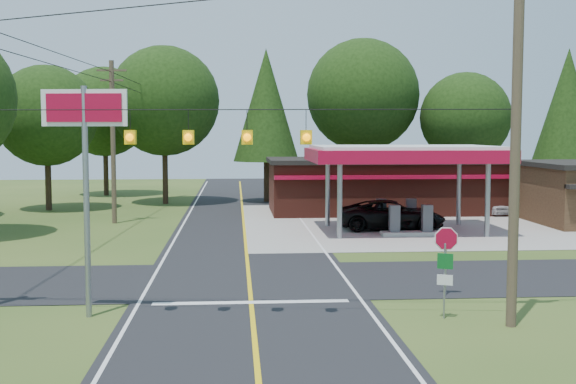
{
  "coord_description": "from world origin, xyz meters",
  "views": [
    {
      "loc": [
        -0.49,
        -27.1,
        5.66
      ],
      "look_at": [
        2.0,
        7.0,
        2.8
      ],
      "focal_mm": 45.0,
      "sensor_mm": 36.0,
      "label": 1
    }
  ],
  "objects": [
    {
      "name": "route_sign_post",
      "position": [
        5.8,
        -6.02,
        1.37
      ],
      "size": [
        0.45,
        0.21,
        2.3
      ],
      "color": "gray",
      "rests_on": "ground"
    },
    {
      "name": "cross_road",
      "position": [
        0.0,
        0.0,
        0.01
      ],
      "size": [
        70.0,
        7.0,
        0.02
      ],
      "primitive_type": "cube",
      "color": "black",
      "rests_on": "ground"
    },
    {
      "name": "suv_car",
      "position": [
        8.5,
        13.75,
        0.85
      ],
      "size": [
        6.44,
        6.44,
        1.7
      ],
      "primitive_type": "imported",
      "rotation": [
        0.0,
        0.0,
        1.52
      ],
      "color": "black",
      "rests_on": "ground"
    },
    {
      "name": "big_stop_sign",
      "position": [
        -5.0,
        -5.01,
        5.24
      ],
      "size": [
        2.6,
        0.44,
        7.03
      ],
      "color": "gray",
      "rests_on": "ground"
    },
    {
      "name": "utility_pole_north",
      "position": [
        -6.5,
        35.0,
        4.75
      ],
      "size": [
        0.3,
        0.3,
        9.5
      ],
      "color": "#473828",
      "rests_on": "ground"
    },
    {
      "name": "convenience_store",
      "position": [
        10.0,
        22.98,
        1.92
      ],
      "size": [
        16.4,
        7.55,
        3.8
      ],
      "color": "#562218",
      "rests_on": "ground"
    },
    {
      "name": "sedan_car",
      "position": [
        17.0,
        21.0,
        0.64
      ],
      "size": [
        4.37,
        4.37,
        1.28
      ],
      "primitive_type": "imported",
      "rotation": [
        0.0,
        0.0,
        0.18
      ],
      "color": "silver",
      "rests_on": "ground"
    },
    {
      "name": "utility_pole_far_left",
      "position": [
        -8.0,
        18.0,
        5.2
      ],
      "size": [
        1.8,
        0.3,
        10.0
      ],
      "color": "#473828",
      "rests_on": "ground"
    },
    {
      "name": "utility_pole_near_right",
      "position": [
        7.5,
        -7.0,
        5.96
      ],
      "size": [
        1.8,
        0.3,
        11.5
      ],
      "color": "#473828",
      "rests_on": "ground"
    },
    {
      "name": "treeline_backdrop",
      "position": [
        0.82,
        24.01,
        7.49
      ],
      "size": [
        70.27,
        51.59,
        13.3
      ],
      "color": "#332316",
      "rests_on": "ground"
    },
    {
      "name": "gas_canopy",
      "position": [
        9.0,
        13.0,
        4.27
      ],
      "size": [
        10.6,
        7.4,
        4.88
      ],
      "color": "gray",
      "rests_on": "ground"
    },
    {
      "name": "ground",
      "position": [
        0.0,
        0.0,
        0.0
      ],
      "size": [
        120.0,
        120.0,
        0.0
      ],
      "primitive_type": "plane",
      "color": "#304A1A",
      "rests_on": "ground"
    },
    {
      "name": "octagonal_stop_sign",
      "position": [
        6.72,
        -3.01,
        1.8
      ],
      "size": [
        0.84,
        0.18,
        2.42
      ],
      "color": "gray",
      "rests_on": "ground"
    },
    {
      "name": "main_highway",
      "position": [
        0.0,
        0.0,
        0.01
      ],
      "size": [
        8.0,
        120.0,
        0.02
      ],
      "primitive_type": "cube",
      "color": "black",
      "rests_on": "ground"
    },
    {
      "name": "overhead_beacons",
      "position": [
        -1.0,
        -6.0,
        6.21
      ],
      "size": [
        17.04,
        2.04,
        1.03
      ],
      "color": "black",
      "rests_on": "ground"
    },
    {
      "name": "lane_center_yellow",
      "position": [
        0.0,
        0.0,
        0.03
      ],
      "size": [
        0.15,
        110.0,
        0.0
      ],
      "primitive_type": "cube",
      "color": "yellow",
      "rests_on": "main_highway"
    }
  ]
}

